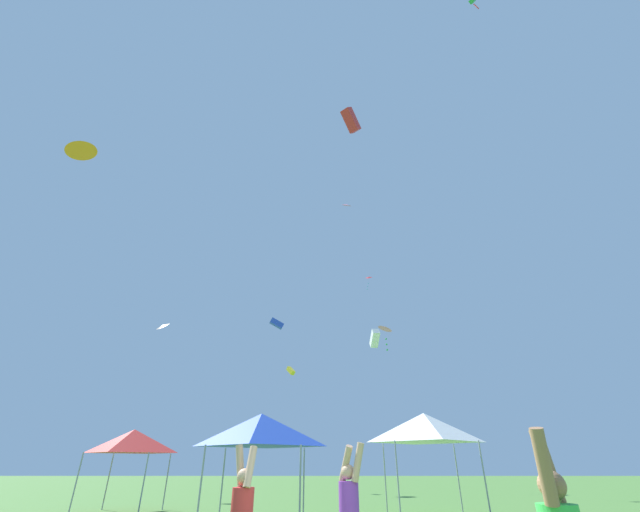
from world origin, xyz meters
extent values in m
cylinder|color=purple|center=(0.22, 2.35, 1.13)|extent=(0.34, 0.34, 0.64)
sphere|color=tan|center=(0.22, 2.35, 1.60)|extent=(0.24, 0.24, 0.24)
cylinder|color=tan|center=(0.18, 2.35, 1.73)|extent=(0.29, 0.39, 0.60)
cylinder|color=tan|center=(0.38, 2.19, 1.75)|extent=(0.28, 0.22, 0.62)
cylinder|color=red|center=(-1.42, 1.43, 1.10)|extent=(0.33, 0.33, 0.62)
sphere|color=tan|center=(-1.42, 1.43, 1.55)|extent=(0.23, 0.23, 0.23)
cylinder|color=tan|center=(-1.34, 1.40, 1.69)|extent=(0.17, 0.34, 0.59)
cylinder|color=tan|center=(-1.53, 1.61, 1.70)|extent=(0.25, 0.22, 0.60)
sphere|color=#9E704C|center=(1.76, -1.46, 1.57)|extent=(0.23, 0.23, 0.23)
cylinder|color=#9E704C|center=(1.81, -1.36, 1.72)|extent=(0.26, 0.22, 0.61)
cylinder|color=#9E704C|center=(1.64, -1.65, 1.72)|extent=(0.20, 0.28, 0.61)
cylinder|color=#9E9EA3|center=(-3.40, 6.52, 1.09)|extent=(0.05, 0.05, 2.17)
cylinder|color=#9E9EA3|center=(-0.79, 6.52, 1.09)|extent=(0.05, 0.05, 2.17)
cylinder|color=#9E9EA3|center=(-3.40, 9.12, 1.09)|extent=(0.05, 0.05, 2.17)
cylinder|color=#9E9EA3|center=(-0.79, 9.12, 1.09)|extent=(0.05, 0.05, 2.17)
pyramid|color=blue|center=(-2.09, 7.82, 2.64)|extent=(2.90, 2.90, 0.93)
cylinder|color=#9E9EA3|center=(-9.31, 11.42, 1.04)|extent=(0.05, 0.05, 2.08)
cylinder|color=#9E9EA3|center=(-6.81, 11.42, 1.04)|extent=(0.05, 0.05, 2.08)
cylinder|color=#9E9EA3|center=(-9.31, 13.92, 1.04)|extent=(0.05, 0.05, 2.08)
cylinder|color=#9E9EA3|center=(-6.81, 13.92, 1.04)|extent=(0.05, 0.05, 2.08)
pyramid|color=red|center=(-8.06, 12.67, 2.53)|extent=(2.78, 2.78, 0.89)
cylinder|color=#9E9EA3|center=(2.32, 9.66, 1.21)|extent=(0.05, 0.05, 2.42)
cylinder|color=#9E9EA3|center=(5.22, 9.66, 1.21)|extent=(0.05, 0.05, 2.42)
cylinder|color=#9E9EA3|center=(2.32, 12.56, 1.21)|extent=(0.05, 0.05, 2.42)
cylinder|color=#9E9EA3|center=(5.22, 12.56, 1.21)|extent=(0.05, 0.05, 2.42)
pyramid|color=white|center=(3.77, 11.11, 2.93)|extent=(3.22, 3.22, 1.03)
pyramid|color=pink|center=(2.45, 27.77, 24.94)|extent=(1.05, 1.22, 0.71)
cube|color=yellow|center=(-2.64, 27.26, 8.32)|extent=(0.81, 0.84, 0.76)
cone|color=orange|center=(-12.77, 10.32, 16.24)|extent=(1.78, 1.80, 0.67)
cube|color=green|center=(9.21, 9.04, 27.21)|extent=(0.59, 0.52, 0.63)
sphere|color=red|center=(9.23, 9.00, 26.78)|extent=(0.08, 0.08, 0.08)
sphere|color=red|center=(9.26, 8.97, 26.62)|extent=(0.08, 0.08, 0.08)
sphere|color=red|center=(9.28, 8.94, 26.46)|extent=(0.08, 0.08, 0.08)
sphere|color=red|center=(9.30, 8.91, 26.30)|extent=(0.08, 0.08, 0.08)
sphere|color=red|center=(9.33, 8.87, 26.14)|extent=(0.08, 0.08, 0.08)
cone|color=pink|center=(5.61, 29.28, 12.50)|extent=(1.37, 1.39, 0.61)
sphere|color=green|center=(5.60, 29.15, 11.47)|extent=(0.16, 0.16, 0.16)
sphere|color=green|center=(5.59, 29.02, 10.95)|extent=(0.16, 0.16, 0.16)
sphere|color=green|center=(5.58, 28.89, 10.43)|extent=(0.16, 0.16, 0.16)
cube|color=red|center=(1.55, 11.62, 19.72)|extent=(1.30, 1.38, 1.41)
cube|color=blue|center=(-4.01, 27.59, 12.38)|extent=(1.32, 0.72, 0.93)
cone|color=black|center=(-11.65, 22.24, 10.50)|extent=(1.29, 1.25, 0.72)
pyramid|color=red|center=(4.06, 26.68, 16.37)|extent=(0.61, 0.70, 0.43)
sphere|color=#2DB7CC|center=(4.00, 26.71, 15.79)|extent=(0.08, 0.08, 0.08)
sphere|color=#2DB7CC|center=(3.93, 26.73, 15.52)|extent=(0.08, 0.08, 0.08)
sphere|color=#2DB7CC|center=(3.86, 26.74, 15.25)|extent=(0.08, 0.08, 0.08)
cube|color=white|center=(2.72, 15.79, 7.75)|extent=(0.51, 1.05, 0.92)
camera|label=1|loc=(-0.27, -5.46, 1.74)|focal=22.25mm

